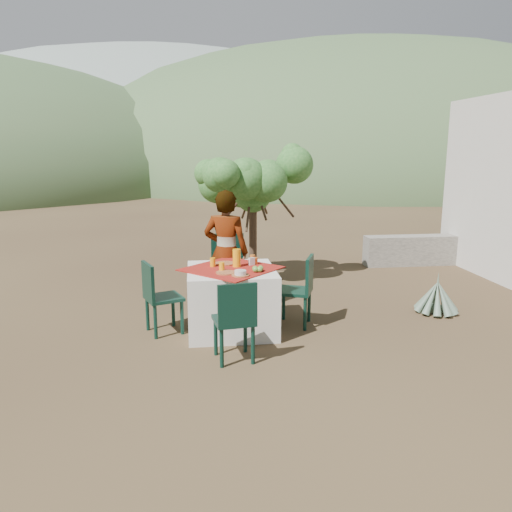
{
  "coord_description": "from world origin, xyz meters",
  "views": [
    {
      "loc": [
        -0.83,
        -5.31,
        2.12
      ],
      "look_at": [
        -0.07,
        0.76,
        0.81
      ],
      "focal_mm": 35.0,
      "sensor_mm": 36.0,
      "label": 1
    }
  ],
  "objects_px": {
    "chair_far": "(228,266)",
    "chair_right": "(300,287)",
    "agave": "(437,298)",
    "person": "(226,252)",
    "chair_left": "(158,294)",
    "juice_pitcher": "(237,258)",
    "table": "(232,299)",
    "chair_near": "(235,318)",
    "shrub_tree": "(256,188)"
  },
  "relations": [
    {
      "from": "table",
      "to": "juice_pitcher",
      "type": "distance_m",
      "value": 0.5
    },
    {
      "from": "agave",
      "to": "person",
      "type": "bearing_deg",
      "value": 172.12
    },
    {
      "from": "agave",
      "to": "chair_far",
      "type": "bearing_deg",
      "value": 165.35
    },
    {
      "from": "chair_near",
      "to": "shrub_tree",
      "type": "distance_m",
      "value": 3.35
    },
    {
      "from": "chair_far",
      "to": "chair_left",
      "type": "distance_m",
      "value": 1.36
    },
    {
      "from": "table",
      "to": "chair_far",
      "type": "relative_size",
      "value": 1.32
    },
    {
      "from": "chair_left",
      "to": "agave",
      "type": "relative_size",
      "value": 1.39
    },
    {
      "from": "chair_near",
      "to": "juice_pitcher",
      "type": "distance_m",
      "value": 1.09
    },
    {
      "from": "chair_left",
      "to": "agave",
      "type": "height_order",
      "value": "chair_left"
    },
    {
      "from": "table",
      "to": "shrub_tree",
      "type": "bearing_deg",
      "value": 75.44
    },
    {
      "from": "chair_near",
      "to": "chair_far",
      "type": "bearing_deg",
      "value": -99.91
    },
    {
      "from": "chair_right",
      "to": "person",
      "type": "distance_m",
      "value": 1.12
    },
    {
      "from": "table",
      "to": "shrub_tree",
      "type": "xyz_separation_m",
      "value": [
        0.57,
        2.19,
        1.14
      ]
    },
    {
      "from": "shrub_tree",
      "to": "juice_pitcher",
      "type": "distance_m",
      "value": 2.27
    },
    {
      "from": "chair_far",
      "to": "chair_right",
      "type": "xyz_separation_m",
      "value": [
        0.81,
        -0.96,
        -0.06
      ]
    },
    {
      "from": "table",
      "to": "chair_right",
      "type": "xyz_separation_m",
      "value": [
        0.84,
        0.05,
        0.1
      ]
    },
    {
      "from": "table",
      "to": "shrub_tree",
      "type": "relative_size",
      "value": 0.68
    },
    {
      "from": "person",
      "to": "shrub_tree",
      "type": "bearing_deg",
      "value": -91.86
    },
    {
      "from": "chair_right",
      "to": "chair_near",
      "type": "bearing_deg",
      "value": -19.89
    },
    {
      "from": "chair_far",
      "to": "agave",
      "type": "height_order",
      "value": "chair_far"
    },
    {
      "from": "chair_near",
      "to": "agave",
      "type": "relative_size",
      "value": 1.39
    },
    {
      "from": "table",
      "to": "chair_left",
      "type": "distance_m",
      "value": 0.87
    },
    {
      "from": "table",
      "to": "chair_far",
      "type": "distance_m",
      "value": 1.03
    },
    {
      "from": "juice_pitcher",
      "to": "chair_far",
      "type": "bearing_deg",
      "value": 92.45
    },
    {
      "from": "chair_right",
      "to": "chair_left",
      "type": "bearing_deg",
      "value": -66.38
    },
    {
      "from": "chair_left",
      "to": "chair_near",
      "type": "bearing_deg",
      "value": -159.36
    },
    {
      "from": "chair_left",
      "to": "chair_right",
      "type": "bearing_deg",
      "value": -108.91
    },
    {
      "from": "chair_far",
      "to": "chair_near",
      "type": "distance_m",
      "value": 1.96
    },
    {
      "from": "person",
      "to": "chair_left",
      "type": "bearing_deg",
      "value": 59.02
    },
    {
      "from": "chair_right",
      "to": "shrub_tree",
      "type": "distance_m",
      "value": 2.39
    },
    {
      "from": "chair_right",
      "to": "agave",
      "type": "xyz_separation_m",
      "value": [
        1.9,
        0.26,
        -0.28
      ]
    },
    {
      "from": "chair_far",
      "to": "person",
      "type": "bearing_deg",
      "value": -97.77
    },
    {
      "from": "chair_near",
      "to": "chair_right",
      "type": "distance_m",
      "value": 1.33
    },
    {
      "from": "chair_far",
      "to": "shrub_tree",
      "type": "xyz_separation_m",
      "value": [
        0.54,
        1.17,
        0.97
      ]
    },
    {
      "from": "chair_right",
      "to": "juice_pitcher",
      "type": "xyz_separation_m",
      "value": [
        -0.77,
        0.02,
        0.38
      ]
    },
    {
      "from": "chair_right",
      "to": "agave",
      "type": "bearing_deg",
      "value": 119.22
    },
    {
      "from": "chair_right",
      "to": "shrub_tree",
      "type": "height_order",
      "value": "shrub_tree"
    },
    {
      "from": "chair_left",
      "to": "person",
      "type": "distance_m",
      "value": 1.15
    },
    {
      "from": "table",
      "to": "person",
      "type": "height_order",
      "value": "person"
    },
    {
      "from": "chair_far",
      "to": "juice_pitcher",
      "type": "bearing_deg",
      "value": -87.3
    },
    {
      "from": "chair_left",
      "to": "table",
      "type": "bearing_deg",
      "value": -110.31
    },
    {
      "from": "chair_near",
      "to": "person",
      "type": "bearing_deg",
      "value": -98.67
    },
    {
      "from": "agave",
      "to": "juice_pitcher",
      "type": "relative_size",
      "value": 2.92
    },
    {
      "from": "chair_near",
      "to": "chair_left",
      "type": "height_order",
      "value": "same"
    },
    {
      "from": "shrub_tree",
      "to": "agave",
      "type": "xyz_separation_m",
      "value": [
        2.17,
        -1.88,
        -1.31
      ]
    },
    {
      "from": "shrub_tree",
      "to": "agave",
      "type": "distance_m",
      "value": 3.16
    },
    {
      "from": "chair_right",
      "to": "person",
      "type": "xyz_separation_m",
      "value": [
        -0.86,
        0.64,
        0.33
      ]
    },
    {
      "from": "chair_far",
      "to": "table",
      "type": "bearing_deg",
      "value": -91.48
    },
    {
      "from": "chair_far",
      "to": "chair_left",
      "type": "bearing_deg",
      "value": -130.75
    },
    {
      "from": "chair_left",
      "to": "agave",
      "type": "distance_m",
      "value": 3.63
    }
  ]
}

